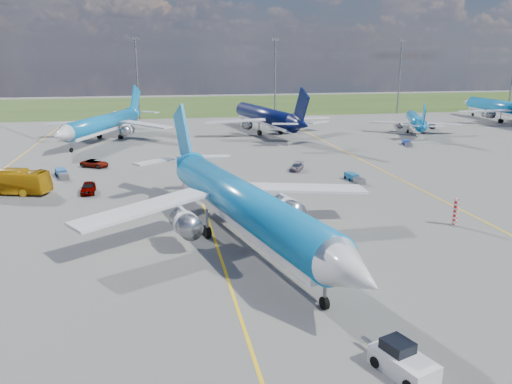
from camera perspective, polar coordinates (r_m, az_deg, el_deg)
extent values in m
plane|color=#5B5B58|center=(42.34, -3.37, -9.52)|extent=(400.00, 400.00, 0.00)
cube|color=#2D4719|center=(189.01, -9.74, 9.72)|extent=(400.00, 80.00, 0.01)
cube|color=yellow|center=(70.56, -6.73, 0.64)|extent=(0.25, 160.00, 0.02)
cube|color=yellow|center=(87.42, 12.73, 3.22)|extent=(0.25, 120.00, 0.02)
cylinder|color=slate|center=(148.34, -13.39, 12.31)|extent=(0.50, 0.50, 22.00)
cube|color=slate|center=(148.26, -13.67, 16.66)|extent=(2.20, 0.50, 0.80)
cylinder|color=slate|center=(152.34, 2.19, 12.77)|extent=(0.50, 0.50, 22.00)
cube|color=slate|center=(152.26, 2.23, 17.02)|extent=(2.20, 0.50, 0.80)
cylinder|color=slate|center=(166.16, 16.07, 12.41)|extent=(0.50, 0.50, 22.00)
cube|color=slate|center=(166.08, 16.37, 16.30)|extent=(2.20, 0.50, 0.80)
cylinder|color=slate|center=(187.64, 27.25, 11.61)|extent=(0.50, 0.50, 22.00)
cylinder|color=red|center=(57.90, 21.82, -2.13)|extent=(0.50, 0.50, 3.00)
cube|color=silver|center=(31.57, 16.52, -18.35)|extent=(3.17, 4.29, 1.19)
cube|color=black|center=(31.44, 15.88, -16.68)|extent=(1.92, 2.04, 0.82)
cube|color=slate|center=(32.97, 13.38, -16.72)|extent=(0.94, 2.14, 0.18)
imported|color=#C3880B|center=(74.03, -26.75, 1.09)|extent=(12.17, 6.38, 3.31)
imported|color=#999999|center=(70.20, -18.63, 0.48)|extent=(1.93, 4.50, 1.51)
imported|color=#999999|center=(86.29, -17.95, 3.13)|extent=(5.15, 4.21, 1.30)
imported|color=#999999|center=(80.06, 4.67, 2.88)|extent=(3.39, 4.36, 1.18)
cube|color=#165687|center=(75.11, 10.84, 1.75)|extent=(1.52, 2.45, 0.98)
cube|color=slate|center=(73.16, 11.70, 1.27)|extent=(1.28, 1.90, 0.80)
cube|color=#184C93|center=(81.82, -21.40, 2.10)|extent=(2.11, 2.88, 1.09)
cube|color=slate|center=(79.34, -21.13, 1.67)|extent=(1.74, 2.25, 0.89)
cube|color=navy|center=(107.83, 16.78, 5.44)|extent=(1.72, 2.46, 0.94)
cube|color=slate|center=(105.70, 17.05, 5.19)|extent=(1.42, 1.92, 0.77)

